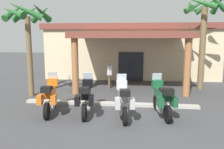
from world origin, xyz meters
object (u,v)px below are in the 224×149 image
object	(u,v)px
motorcycle_black	(86,98)
palm_tree_roadside	(28,22)
motorcycle_green	(162,99)
palm_tree_near_portico	(204,19)
motorcycle_silver	(123,100)
motel_building	(131,50)
pedestrian	(110,73)
motorcycle_orange	(50,97)

from	to	relation	value
motorcycle_black	palm_tree_roadside	distance (m)	5.54
motorcycle_green	palm_tree_roadside	world-z (taller)	palm_tree_roadside
palm_tree_near_portico	palm_tree_roadside	world-z (taller)	palm_tree_near_portico
motorcycle_silver	palm_tree_roadside	size ratio (longest dim) A/B	0.44
motorcycle_green	palm_tree_roadside	xyz separation A→B (m)	(-6.70, 2.44, 3.21)
motorcycle_black	palm_tree_near_portico	bearing A→B (deg)	-53.85
motel_building	motorcycle_silver	bearing A→B (deg)	-91.05
motel_building	palm_tree_roadside	xyz separation A→B (m)	(-5.05, -7.54, 1.75)
motel_building	pedestrian	world-z (taller)	motel_building
motorcycle_black	palm_tree_roadside	size ratio (longest dim) A/B	0.44
motorcycle_black	motorcycle_silver	xyz separation A→B (m)	(1.51, -0.20, 0.00)
motorcycle_black	palm_tree_near_portico	world-z (taller)	palm_tree_near_portico
motorcycle_silver	motorcycle_black	bearing A→B (deg)	73.28
motorcycle_green	palm_tree_near_portico	world-z (taller)	palm_tree_near_portico
motel_building	motorcycle_silver	xyz separation A→B (m)	(0.14, -10.37, -1.46)
pedestrian	motorcycle_black	bearing A→B (deg)	99.04
motorcycle_orange	motorcycle_green	bearing A→B (deg)	-99.36
pedestrian	palm_tree_near_portico	distance (m)	6.49
motorcycle_black	motorcycle_silver	bearing A→B (deg)	-105.40
motorcycle_silver	palm_tree_near_portico	bearing A→B (deg)	-45.73
palm_tree_near_portico	palm_tree_roadside	size ratio (longest dim) A/B	1.16
motorcycle_orange	motorcycle_silver	bearing A→B (deg)	-105.33
motorcycle_silver	motorcycle_green	size ratio (longest dim) A/B	1.00
motel_building	palm_tree_roadside	bearing A→B (deg)	-125.62
pedestrian	palm_tree_roadside	xyz separation A→B (m)	(-3.93, -2.46, 2.94)
motorcycle_black	palm_tree_roadside	xyz separation A→B (m)	(-3.67, 2.63, 3.21)
motorcycle_orange	motorcycle_black	distance (m)	1.51
motorcycle_black	pedestrian	size ratio (longest dim) A/B	1.31
motorcycle_black	motel_building	bearing A→B (deg)	-15.71
pedestrian	palm_tree_roadside	size ratio (longest dim) A/B	0.34
motorcycle_orange	pedestrian	world-z (taller)	pedestrian
motel_building	pedestrian	size ratio (longest dim) A/B	8.10
motorcycle_orange	motorcycle_black	size ratio (longest dim) A/B	0.99
pedestrian	motorcycle_green	bearing A→B (deg)	131.46
motel_building	motorcycle_green	size ratio (longest dim) A/B	6.21
motorcycle_orange	palm_tree_near_portico	xyz separation A→B (m)	(7.36, 5.70, 3.53)
motorcycle_black	motorcycle_green	bearing A→B (deg)	-94.33
motorcycle_orange	motorcycle_green	distance (m)	4.55
motorcycle_green	motorcycle_black	bearing A→B (deg)	82.36
palm_tree_near_portico	palm_tree_roadside	xyz separation A→B (m)	(-9.51, -3.04, -0.32)
motorcycle_orange	motorcycle_black	world-z (taller)	same
motorcycle_orange	pedestrian	xyz separation A→B (m)	(1.77, 5.12, 0.27)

